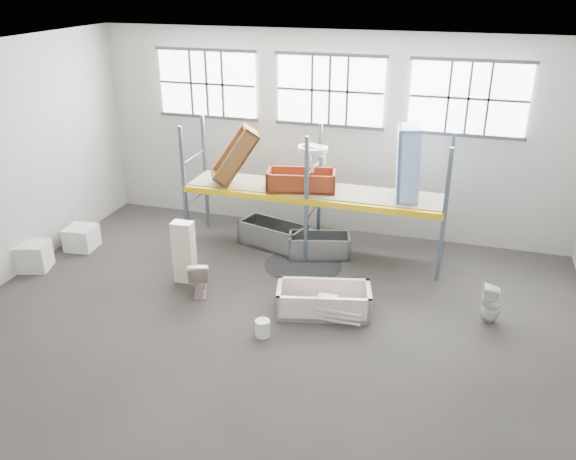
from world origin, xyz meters
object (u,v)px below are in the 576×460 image
at_px(toilet_white, 492,304).
at_px(blue_tub_upright, 408,164).
at_px(bathtub_beige, 324,300).
at_px(rust_tub_flat, 301,180).
at_px(toilet_beige, 199,276).
at_px(steel_tub_right, 319,245).
at_px(carton_near, 32,256).
at_px(cistern_tall, 184,252).
at_px(bucket, 263,328).
at_px(steel_tub_left, 273,235).

height_order(toilet_white, blue_tub_upright, blue_tub_upright).
height_order(bathtub_beige, rust_tub_flat, rust_tub_flat).
bearing_deg(toilet_beige, steel_tub_right, -151.97).
distance_m(toilet_white, carton_near, 9.95).
height_order(rust_tub_flat, blue_tub_upright, blue_tub_upright).
xyz_separation_m(cistern_tall, steel_tub_right, (2.49, 2.05, -0.43)).
xyz_separation_m(cistern_tall, carton_near, (-3.57, -0.50, -0.38)).
bearing_deg(rust_tub_flat, carton_near, -154.65).
bearing_deg(toilet_white, blue_tub_upright, -137.86).
distance_m(toilet_beige, bucket, 2.15).
bearing_deg(carton_near, toilet_white, 4.12).
distance_m(toilet_white, bucket, 4.41).
xyz_separation_m(bathtub_beige, toilet_white, (3.16, 0.60, 0.12)).
distance_m(cistern_tall, steel_tub_right, 3.25).
relative_size(blue_tub_upright, bucket, 5.12).
distance_m(bathtub_beige, cistern_tall, 3.24).
xyz_separation_m(bathtub_beige, bucket, (-0.88, -1.15, -0.11)).
relative_size(steel_tub_left, bucket, 4.99).
distance_m(bathtub_beige, rust_tub_flat, 3.19).
xyz_separation_m(rust_tub_flat, bucket, (0.31, -3.67, -1.66)).
distance_m(cistern_tall, rust_tub_flat, 3.14).
distance_m(rust_tub_flat, bucket, 4.04).
relative_size(toilet_beige, blue_tub_upright, 0.46).
height_order(bathtub_beige, cistern_tall, cistern_tall).
bearing_deg(bathtub_beige, carton_near, 167.57).
xyz_separation_m(bathtub_beige, carton_near, (-6.76, -0.12, 0.04)).
bearing_deg(rust_tub_flat, bucket, -85.19).
bearing_deg(rust_tub_flat, toilet_beige, -120.63).
bearing_deg(carton_near, bucket, -9.90).
bearing_deg(toilet_white, bucket, -69.16).
relative_size(bathtub_beige, steel_tub_left, 1.13).
xyz_separation_m(bucket, carton_near, (-5.88, 1.03, 0.15)).
bearing_deg(blue_tub_upright, bucket, -118.88).
bearing_deg(rust_tub_flat, toilet_white, -23.89).
xyz_separation_m(steel_tub_right, rust_tub_flat, (-0.48, 0.09, 1.56)).
height_order(steel_tub_left, bucket, steel_tub_left).
bearing_deg(bucket, rust_tub_flat, 94.81).
distance_m(steel_tub_left, bucket, 3.92).
distance_m(blue_tub_upright, bucket, 4.82).
relative_size(steel_tub_right, blue_tub_upright, 0.86).
bearing_deg(steel_tub_right, blue_tub_upright, 4.95).
height_order(toilet_beige, rust_tub_flat, rust_tub_flat).
bearing_deg(blue_tub_upright, toilet_beige, -146.09).
height_order(cistern_tall, toilet_white, cistern_tall).
distance_m(bucket, carton_near, 5.97).
bearing_deg(carton_near, blue_tub_upright, 18.87).
bearing_deg(steel_tub_right, cistern_tall, -140.47).
height_order(toilet_white, carton_near, toilet_white).
bearing_deg(carton_near, steel_tub_left, 29.61).
xyz_separation_m(toilet_beige, carton_near, (-4.08, -0.12, -0.07)).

